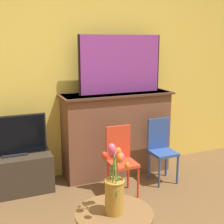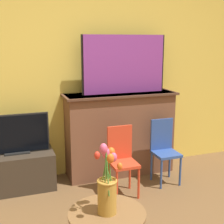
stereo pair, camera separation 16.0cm
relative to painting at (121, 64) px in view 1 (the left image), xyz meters
name	(u,v)px [view 1 (the left image)]	position (x,y,z in m)	size (l,w,h in m)	color
wall_back	(80,63)	(-0.43, 0.21, 0.02)	(8.00, 0.06, 2.70)	#EAC651
fireplace_mantel	(116,133)	(-0.05, -0.01, -0.82)	(1.35, 0.41, 1.00)	brown
painting	(121,64)	(0.00, 0.00, 0.00)	(1.02, 0.03, 0.67)	black
tv_stand	(16,173)	(-1.26, -0.05, -1.13)	(0.76, 0.41, 0.41)	#382D23
tv_monitor	(13,136)	(-1.26, -0.04, -0.71)	(0.70, 0.12, 0.43)	black
chair_red	(121,156)	(-0.22, -0.52, -0.92)	(0.27, 0.27, 0.73)	red
chair_blue	(161,146)	(0.34, -0.40, -0.92)	(0.27, 0.27, 0.73)	#2D4C99
vase_tulips	(115,188)	(-0.72, -1.53, -0.72)	(0.18, 0.24, 0.52)	#B78433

